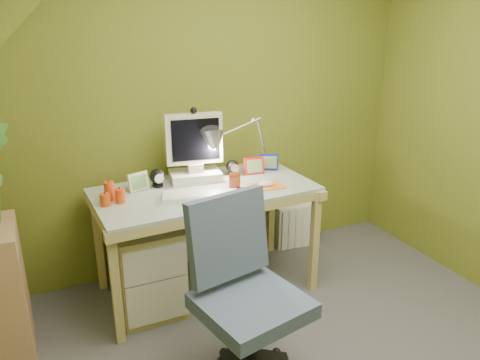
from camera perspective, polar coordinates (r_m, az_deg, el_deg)
name	(u,v)px	position (r m, az deg, el deg)	size (l,w,h in m)	color
wall_back	(205,108)	(3.39, -4.31, 8.73)	(3.20, 0.01, 2.40)	olive
slope_ceiling	(72,11)	(1.52, -19.82, 18.78)	(1.10, 3.20, 1.10)	white
desk	(206,240)	(3.23, -4.15, -7.31)	(1.42, 0.71, 0.76)	tan
monitor	(194,147)	(3.16, -5.60, 4.07)	(0.34, 0.20, 0.47)	silver
speaker_left	(157,178)	(3.12, -10.04, 0.28)	(0.10, 0.10, 0.12)	black
speaker_right	(232,168)	(3.29, -0.94, 1.50)	(0.09, 0.09, 0.11)	black
keyboard	(201,195)	(2.92, -4.83, -1.89)	(0.47, 0.15, 0.02)	white
mousepad	(266,186)	(3.10, 3.18, -0.72)	(0.22, 0.16, 0.01)	orange
mouse	(266,184)	(3.09, 3.19, -0.46)	(0.10, 0.07, 0.04)	silver
amber_tumbler	(235,181)	(3.05, -0.65, -0.11)	(0.08, 0.08, 0.10)	#9C3316
candle_cluster	(111,193)	(2.92, -15.51, -1.56)	(0.16, 0.14, 0.12)	#D44412
photo_frame_red	(254,166)	(3.31, 1.72, 1.76)	(0.14, 0.02, 0.12)	red
photo_frame_blue	(269,162)	(3.41, 3.53, 2.20)	(0.14, 0.02, 0.12)	navy
photo_frame_green	(138,182)	(3.07, -12.28, -0.20)	(0.14, 0.02, 0.12)	beige
desk_lamp	(254,132)	(3.31, 1.76, 5.89)	(0.54, 0.23, 0.58)	silver
task_chair	(252,302)	(2.38, 1.46, -14.65)	(0.56, 0.56, 1.01)	#3F4D67
radiator	(296,224)	(3.94, 6.83, -5.38)	(0.36, 0.14, 0.36)	white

